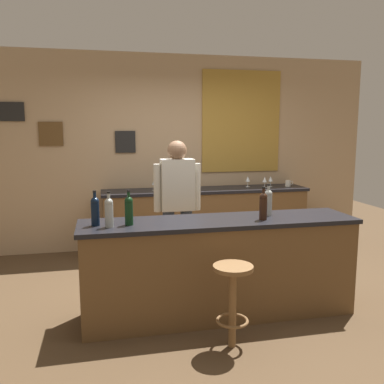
{
  "coord_description": "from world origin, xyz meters",
  "views": [
    {
      "loc": [
        -1.06,
        -3.96,
        1.74
      ],
      "look_at": [
        -0.07,
        0.45,
        1.05
      ],
      "focal_mm": 38.56,
      "sensor_mm": 36.0,
      "label": 1
    }
  ],
  "objects_px": {
    "wine_glass_a": "(154,183)",
    "wine_glass_b": "(248,179)",
    "wine_bottle_d": "(263,205)",
    "wine_bottle_e": "(268,202)",
    "wine_glass_c": "(265,180)",
    "coffee_mug": "(288,183)",
    "bartender": "(177,203)",
    "wine_glass_d": "(270,179)",
    "wine_bottle_a": "(95,210)",
    "wine_bottle_b": "(109,211)",
    "bar_stool": "(233,292)",
    "wine_bottle_c": "(129,209)"
  },
  "relations": [
    {
      "from": "bartender",
      "to": "wine_bottle_a",
      "type": "bearing_deg",
      "value": -136.32
    },
    {
      "from": "wine_bottle_b",
      "to": "wine_glass_b",
      "type": "xyz_separation_m",
      "value": [
        2.05,
        2.21,
        -0.05
      ]
    },
    {
      "from": "wine_glass_a",
      "to": "wine_glass_c",
      "type": "height_order",
      "value": "same"
    },
    {
      "from": "wine_bottle_d",
      "to": "wine_bottle_b",
      "type": "bearing_deg",
      "value": 179.6
    },
    {
      "from": "bartender",
      "to": "wine_bottle_a",
      "type": "distance_m",
      "value": 1.21
    },
    {
      "from": "bartender",
      "to": "coffee_mug",
      "type": "bearing_deg",
      "value": 32.35
    },
    {
      "from": "wine_bottle_b",
      "to": "wine_glass_d",
      "type": "relative_size",
      "value": 1.97
    },
    {
      "from": "wine_bottle_e",
      "to": "wine_glass_a",
      "type": "height_order",
      "value": "wine_bottle_e"
    },
    {
      "from": "wine_glass_b",
      "to": "wine_glass_d",
      "type": "height_order",
      "value": "same"
    },
    {
      "from": "wine_bottle_a",
      "to": "wine_glass_b",
      "type": "xyz_separation_m",
      "value": [
        2.16,
        2.12,
        -0.05
      ]
    },
    {
      "from": "bartender",
      "to": "wine_bottle_d",
      "type": "height_order",
      "value": "bartender"
    },
    {
      "from": "bartender",
      "to": "wine_bottle_d",
      "type": "distance_m",
      "value": 1.12
    },
    {
      "from": "wine_bottle_e",
      "to": "bartender",
      "type": "bearing_deg",
      "value": 134.31
    },
    {
      "from": "wine_glass_a",
      "to": "wine_bottle_b",
      "type": "bearing_deg",
      "value": -107.14
    },
    {
      "from": "wine_glass_b",
      "to": "wine_glass_d",
      "type": "relative_size",
      "value": 1.0
    },
    {
      "from": "wine_bottle_a",
      "to": "wine_glass_a",
      "type": "relative_size",
      "value": 1.97
    },
    {
      "from": "wine_glass_a",
      "to": "wine_glass_b",
      "type": "distance_m",
      "value": 1.39
    },
    {
      "from": "wine_bottle_b",
      "to": "wine_glass_b",
      "type": "bearing_deg",
      "value": 47.12
    },
    {
      "from": "bar_stool",
      "to": "wine_bottle_d",
      "type": "relative_size",
      "value": 2.22
    },
    {
      "from": "bar_stool",
      "to": "coffee_mug",
      "type": "relative_size",
      "value": 5.44
    },
    {
      "from": "wine_bottle_a",
      "to": "coffee_mug",
      "type": "bearing_deg",
      "value": 36.31
    },
    {
      "from": "bartender",
      "to": "wine_bottle_e",
      "type": "height_order",
      "value": "bartender"
    },
    {
      "from": "bartender",
      "to": "wine_glass_b",
      "type": "xyz_separation_m",
      "value": [
        1.29,
        1.29,
        0.07
      ]
    },
    {
      "from": "wine_glass_b",
      "to": "wine_bottle_b",
      "type": "bearing_deg",
      "value": -132.88
    },
    {
      "from": "bar_stool",
      "to": "wine_bottle_a",
      "type": "relative_size",
      "value": 2.22
    },
    {
      "from": "wine_bottle_c",
      "to": "bartender",
      "type": "bearing_deg",
      "value": 55.98
    },
    {
      "from": "wine_bottle_c",
      "to": "wine_glass_a",
      "type": "bearing_deg",
      "value": 76.8
    },
    {
      "from": "wine_bottle_e",
      "to": "wine_glass_d",
      "type": "xyz_separation_m",
      "value": [
        0.88,
        1.99,
        -0.05
      ]
    },
    {
      "from": "wine_glass_d",
      "to": "bartender",
      "type": "bearing_deg",
      "value": -142.81
    },
    {
      "from": "wine_bottle_e",
      "to": "wine_glass_b",
      "type": "relative_size",
      "value": 1.97
    },
    {
      "from": "wine_glass_d",
      "to": "bar_stool",
      "type": "bearing_deg",
      "value": -118.55
    },
    {
      "from": "wine_glass_b",
      "to": "wine_glass_c",
      "type": "relative_size",
      "value": 1.0
    },
    {
      "from": "coffee_mug",
      "to": "wine_bottle_e",
      "type": "bearing_deg",
      "value": -120.36
    },
    {
      "from": "bar_stool",
      "to": "wine_bottle_d",
      "type": "distance_m",
      "value": 0.89
    },
    {
      "from": "wine_bottle_b",
      "to": "wine_bottle_e",
      "type": "distance_m",
      "value": 1.51
    },
    {
      "from": "wine_glass_b",
      "to": "coffee_mug",
      "type": "relative_size",
      "value": 1.24
    },
    {
      "from": "wine_bottle_c",
      "to": "wine_glass_a",
      "type": "xyz_separation_m",
      "value": [
        0.49,
        2.09,
        -0.05
      ]
    },
    {
      "from": "bartender",
      "to": "wine_glass_d",
      "type": "bearing_deg",
      "value": 37.19
    },
    {
      "from": "wine_bottle_b",
      "to": "wine_bottle_c",
      "type": "xyz_separation_m",
      "value": [
        0.17,
        0.05,
        0.0
      ]
    },
    {
      "from": "wine_bottle_d",
      "to": "wine_bottle_e",
      "type": "bearing_deg",
      "value": 54.22
    },
    {
      "from": "wine_bottle_a",
      "to": "wine_glass_c",
      "type": "xyz_separation_m",
      "value": [
        2.37,
        1.99,
        -0.05
      ]
    },
    {
      "from": "bartender",
      "to": "wine_bottle_e",
      "type": "bearing_deg",
      "value": -45.69
    },
    {
      "from": "wine_glass_b",
      "to": "bar_stool",
      "type": "bearing_deg",
      "value": -112.31
    },
    {
      "from": "wine_glass_d",
      "to": "wine_bottle_a",
      "type": "bearing_deg",
      "value": -140.4
    },
    {
      "from": "wine_glass_c",
      "to": "coffee_mug",
      "type": "height_order",
      "value": "wine_glass_c"
    },
    {
      "from": "bar_stool",
      "to": "wine_bottle_b",
      "type": "distance_m",
      "value": 1.22
    },
    {
      "from": "bartender",
      "to": "wine_bottle_b",
      "type": "xyz_separation_m",
      "value": [
        -0.76,
        -0.92,
        0.12
      ]
    },
    {
      "from": "bartender",
      "to": "wine_bottle_d",
      "type": "xyz_separation_m",
      "value": [
        0.63,
        -0.92,
        0.12
      ]
    },
    {
      "from": "bar_stool",
      "to": "wine_glass_a",
      "type": "xyz_separation_m",
      "value": [
        -0.28,
        2.64,
        0.55
      ]
    },
    {
      "from": "wine_glass_a",
      "to": "bar_stool",
      "type": "bearing_deg",
      "value": -84.03
    }
  ]
}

